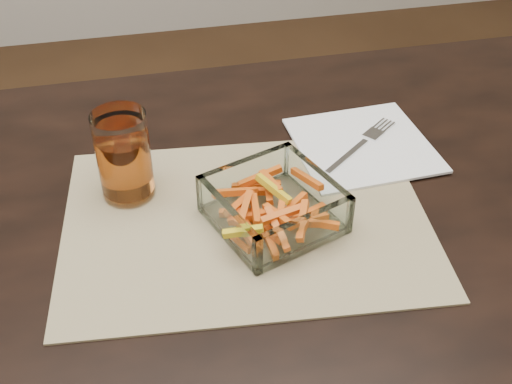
{
  "coord_description": "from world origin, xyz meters",
  "views": [
    {
      "loc": [
        -0.13,
        -0.54,
        1.28
      ],
      "look_at": [
        0.01,
        0.06,
        0.78
      ],
      "focal_mm": 45.0,
      "sensor_mm": 36.0,
      "label": 1
    }
  ],
  "objects_px": {
    "fork": "(362,143)",
    "glass_bowl": "(273,207)",
    "dining_table": "(260,293)",
    "tumbler": "(124,159)"
  },
  "relations": [
    {
      "from": "fork",
      "to": "glass_bowl",
      "type": "bearing_deg",
      "value": -90.33
    },
    {
      "from": "dining_table",
      "to": "fork",
      "type": "relative_size",
      "value": 11.41
    },
    {
      "from": "tumbler",
      "to": "fork",
      "type": "distance_m",
      "value": 0.34
    },
    {
      "from": "glass_bowl",
      "to": "tumbler",
      "type": "xyz_separation_m",
      "value": [
        -0.17,
        0.09,
        0.03
      ]
    },
    {
      "from": "dining_table",
      "to": "glass_bowl",
      "type": "distance_m",
      "value": 0.12
    },
    {
      "from": "dining_table",
      "to": "tumbler",
      "type": "bearing_deg",
      "value": 138.67
    },
    {
      "from": "dining_table",
      "to": "glass_bowl",
      "type": "height_order",
      "value": "glass_bowl"
    },
    {
      "from": "tumbler",
      "to": "fork",
      "type": "bearing_deg",
      "value": 5.81
    },
    {
      "from": "dining_table",
      "to": "tumbler",
      "type": "height_order",
      "value": "tumbler"
    },
    {
      "from": "dining_table",
      "to": "fork",
      "type": "bearing_deg",
      "value": 40.83
    }
  ]
}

